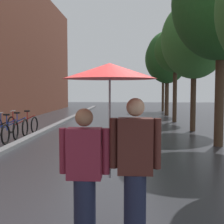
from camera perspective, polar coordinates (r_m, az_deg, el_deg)
kerb_strip at (r=14.42m, az=-11.49°, el=-2.92°), size 0.30×36.00×0.12m
street_tree_1 at (r=10.74m, az=19.76°, el=18.56°), size 3.12×3.12×6.38m
street_tree_2 at (r=14.07m, az=15.07°, el=12.82°), size 2.87×2.87×5.67m
street_tree_3 at (r=17.68m, az=11.73°, el=11.16°), size 2.34×2.34×5.28m
street_tree_4 at (r=22.03m, az=10.25°, el=9.93°), size 2.93×2.93×5.88m
street_tree_5 at (r=26.18m, az=9.53°, el=9.71°), size 3.02×3.02×6.23m
parked_bicycle_4 at (r=11.71m, az=-19.91°, el=-3.17°), size 1.15×0.82×0.96m
parked_bicycle_5 at (r=12.48m, az=-18.10°, el=-2.68°), size 1.10×0.74×0.96m
parked_bicycle_6 at (r=13.38m, az=-16.26°, el=-2.19°), size 1.13×0.78×0.96m
couple_under_umbrella at (r=3.53m, az=-0.33°, el=-3.01°), size 1.18×1.08×2.13m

